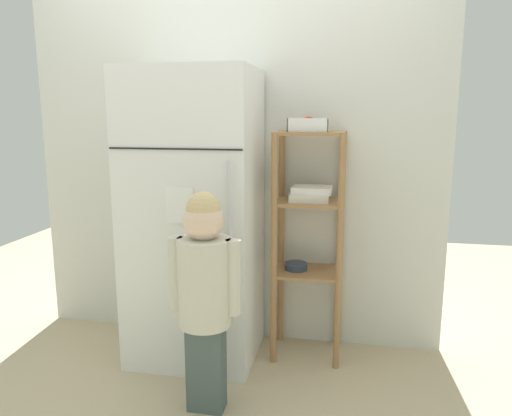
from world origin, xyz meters
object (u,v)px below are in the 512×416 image
Objects in this scene: child_standing at (205,281)px; pantry_shelf_unit at (309,222)px; refrigerator at (194,218)px; fruit_bin at (309,125)px.

pantry_shelf_unit is (0.43, 0.65, 0.16)m from child_standing.
pantry_shelf_unit is at bearing 56.90° from child_standing.
refrigerator is 0.60m from child_standing.
refrigerator reaches higher than child_standing.
pantry_shelf_unit is at bearing 48.75° from fruit_bin.
fruit_bin is at bearing 10.12° from refrigerator.
fruit_bin is (-0.01, -0.01, 0.55)m from pantry_shelf_unit.
fruit_bin is (0.42, 0.64, 0.71)m from child_standing.
refrigerator is 7.57× the size of fruit_bin.
fruit_bin is at bearing 57.06° from child_standing.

